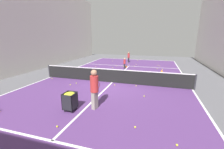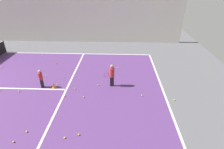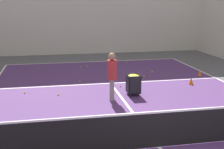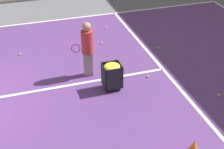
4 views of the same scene
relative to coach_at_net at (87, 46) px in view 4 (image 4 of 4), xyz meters
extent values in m
cube|color=white|center=(0.42, 2.44, -1.03)|extent=(10.40, 0.10, 0.00)
cube|color=gray|center=(0.00, 0.00, -0.63)|extent=(0.23, 0.32, 0.81)
cylinder|color=#B22D2D|center=(0.00, 0.00, 0.14)|extent=(0.43, 0.43, 0.72)
sphere|color=#A87A5B|center=(0.00, 0.00, 0.64)|extent=(0.27, 0.27, 0.27)
torus|color=#B22D2D|center=(-0.03, -0.36, -0.04)|extent=(0.08, 0.28, 0.28)
cube|color=black|center=(0.96, 0.49, -0.91)|extent=(0.49, 0.54, 0.02)
cube|color=black|center=(0.96, 0.23, -0.56)|extent=(0.49, 0.02, 0.70)
cube|color=black|center=(0.96, 0.75, -0.56)|extent=(0.49, 0.02, 0.70)
cube|color=black|center=(0.72, 0.49, -0.56)|extent=(0.02, 0.54, 0.70)
cube|color=black|center=(1.20, 0.49, -0.56)|extent=(0.02, 0.54, 0.70)
ellipsoid|color=yellow|center=(0.96, 0.49, -0.27)|extent=(0.45, 0.50, 0.16)
cylinder|color=black|center=(0.78, 0.30, -0.98)|extent=(0.05, 0.05, 0.12)
cylinder|color=black|center=(1.13, 0.30, -0.98)|extent=(0.05, 0.05, 0.12)
cylinder|color=black|center=(0.78, 0.68, -0.98)|extent=(0.05, 0.05, 0.12)
cylinder|color=black|center=(1.13, 0.68, -0.98)|extent=(0.05, 0.05, 0.12)
cone|color=orange|center=(3.93, 1.56, -0.89)|extent=(0.23, 0.23, 0.29)
sphere|color=yellow|center=(0.72, 1.76, -1.00)|extent=(0.07, 0.07, 0.07)
sphere|color=yellow|center=(-1.97, 0.99, -1.00)|extent=(0.07, 0.07, 0.07)
sphere|color=yellow|center=(-2.02, -2.04, -1.00)|extent=(0.07, 0.07, 0.07)
sphere|color=yellow|center=(-0.94, 2.91, -1.00)|extent=(0.07, 0.07, 0.07)
sphere|color=yellow|center=(-3.30, 1.54, -1.00)|extent=(0.07, 0.07, 0.07)
sphere|color=yellow|center=(2.28, 3.35, -1.00)|extent=(0.07, 0.07, 0.07)
camera|label=1|loc=(-2.55, 5.75, 2.12)|focal=24.00mm
camera|label=2|loc=(-7.47, -13.41, 4.35)|focal=28.00mm
camera|label=3|loc=(-2.19, -11.00, 2.60)|focal=50.00mm
camera|label=4|loc=(8.31, -1.83, 4.41)|focal=50.00mm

